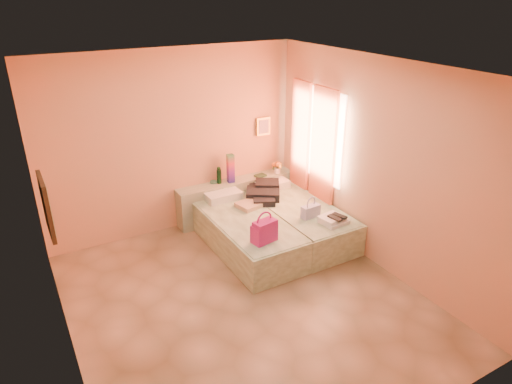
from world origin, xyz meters
TOP-DOWN VIEW (x-y plane):
  - ground at (0.00, 0.00)m, footprint 4.50×4.50m
  - room_walls at (0.21, 0.57)m, footprint 4.02×4.51m
  - headboard_ledge at (0.98, 2.10)m, footprint 2.05×0.30m
  - bed_left at (0.60, 1.05)m, footprint 0.91×2.01m
  - bed_right at (1.50, 1.05)m, footprint 0.91×2.01m
  - water_bottle at (0.67, 2.12)m, footprint 0.09×0.09m
  - rainbow_box at (0.86, 2.08)m, footprint 0.11×0.11m
  - small_dish at (0.60, 2.17)m, footprint 0.12×0.12m
  - green_book at (1.40, 2.04)m, footprint 0.20×0.16m
  - flower_vase at (1.72, 2.03)m, footprint 0.25×0.25m
  - magenta_handbag at (0.50, 0.39)m, footprint 0.36×0.24m
  - khaki_garment at (0.85, 1.39)m, footprint 0.45×0.39m
  - clothes_pile at (1.22, 1.57)m, footprint 0.75×0.75m
  - blue_handbag at (1.44, 0.66)m, footprint 0.29×0.15m
  - towel_stack at (1.61, 0.34)m, footprint 0.38×0.33m
  - sandal_pair at (1.64, 0.29)m, footprint 0.20×0.24m

SIDE VIEW (x-z plane):
  - ground at x=0.00m, z-range 0.00..0.00m
  - bed_left at x=0.60m, z-range 0.00..0.50m
  - bed_right at x=1.50m, z-range 0.00..0.50m
  - headboard_ledge at x=0.98m, z-range 0.00..0.65m
  - khaki_garment at x=0.85m, z-range 0.50..0.57m
  - towel_stack at x=1.61m, z-range 0.50..0.60m
  - clothes_pile at x=1.22m, z-range 0.50..0.67m
  - blue_handbag at x=1.44m, z-range 0.50..0.68m
  - sandal_pair at x=1.64m, z-range 0.60..0.62m
  - magenta_handbag at x=0.50m, z-range 0.50..0.81m
  - green_book at x=1.40m, z-range 0.65..0.68m
  - small_dish at x=0.60m, z-range 0.65..0.68m
  - flower_vase at x=1.72m, z-range 0.65..0.89m
  - water_bottle at x=0.67m, z-range 0.65..0.92m
  - rainbow_box at x=0.86m, z-range 0.65..1.12m
  - room_walls at x=0.21m, z-range 0.38..3.19m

